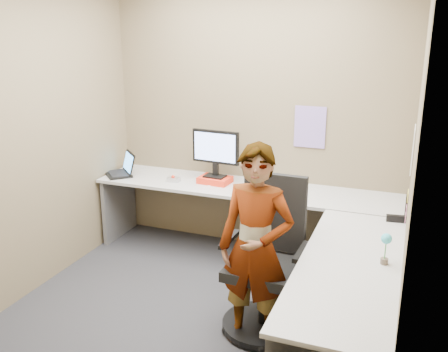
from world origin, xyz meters
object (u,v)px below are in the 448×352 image
at_px(office_chair, 266,270).
at_px(monitor, 215,150).
at_px(person, 256,249).
at_px(desk, 271,228).

bearing_deg(office_chair, monitor, 129.36).
relative_size(monitor, person, 0.33).
bearing_deg(person, office_chair, 90.15).
bearing_deg(office_chair, desk, 104.77).
bearing_deg(person, desk, 101.47).
bearing_deg(desk, monitor, 140.38).
height_order(desk, person, person).
relative_size(desk, office_chair, 2.58).
bearing_deg(monitor, desk, -35.21).
bearing_deg(desk, office_chair, -77.14).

